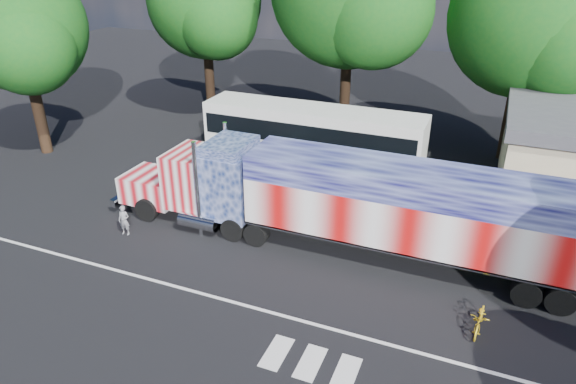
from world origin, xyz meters
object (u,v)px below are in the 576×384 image
at_px(coach_bus, 312,138).
at_px(tree_w_a, 21,28).
at_px(woman, 124,220).
at_px(bicycle, 480,319).
at_px(tree_nw_a, 206,1).
at_px(tree_ne_a, 532,19).
at_px(semi_truck, 351,202).

xyz_separation_m(coach_bus, tree_w_a, (-16.74, -3.97, 5.81)).
bearing_deg(woman, bicycle, -10.55).
relative_size(woman, bicycle, 0.83).
height_order(woman, tree_nw_a, tree_nw_a).
relative_size(woman, tree_w_a, 0.13).
height_order(tree_nw_a, tree_w_a, tree_nw_a).
height_order(coach_bus, tree_ne_a, tree_ne_a).
relative_size(woman, tree_nw_a, 0.12).
height_order(woman, tree_w_a, tree_w_a).
relative_size(bicycle, tree_w_a, 0.15).
distance_m(semi_truck, woman, 10.47).
bearing_deg(tree_w_a, tree_nw_a, 60.50).
distance_m(semi_truck, bicycle, 6.89).
bearing_deg(woman, tree_w_a, 141.82).
xyz_separation_m(woman, tree_w_a, (-11.30, 6.50, 7.03)).
bearing_deg(coach_bus, semi_truck, -59.78).
bearing_deg(tree_ne_a, tree_nw_a, 178.37).
xyz_separation_m(bicycle, tree_w_a, (-27.03, 7.13, 7.30)).
bearing_deg(tree_nw_a, tree_w_a, -119.50).
bearing_deg(bicycle, tree_w_a, 170.75).
distance_m(semi_truck, tree_ne_a, 16.40).
height_order(coach_bus, bicycle, coach_bus).
xyz_separation_m(tree_nw_a, tree_w_a, (-6.08, -10.74, -0.68)).
height_order(semi_truck, bicycle, semi_truck).
relative_size(tree_nw_a, tree_ne_a, 0.97).
distance_m(bicycle, tree_ne_a, 19.01).
bearing_deg(bicycle, tree_ne_a, 94.33).
bearing_deg(semi_truck, tree_ne_a, 66.42).
bearing_deg(semi_truck, tree_w_a, 169.77).
xyz_separation_m(semi_truck, woman, (-9.99, -2.66, -1.65)).
relative_size(bicycle, tree_ne_a, 0.14).
bearing_deg(woman, semi_truck, 6.63).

